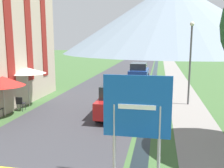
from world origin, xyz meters
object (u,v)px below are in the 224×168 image
(cafe_chair_far_right, at_px, (20,102))
(cafe_umbrella_middle_red, at_px, (3,81))
(parked_car_near, at_px, (118,100))
(streetlamp, at_px, (190,56))
(road_sign, at_px, (137,114))
(cafe_umbrella_rear_white, at_px, (27,71))
(parked_car_far, at_px, (139,72))
(person_seated_near, at_px, (5,101))

(cafe_chair_far_right, relative_size, cafe_umbrella_middle_red, 0.36)
(parked_car_near, xyz_separation_m, streetlamp, (4.08, 3.43, 2.21))
(road_sign, relative_size, cafe_umbrella_rear_white, 1.28)
(parked_car_far, distance_m, cafe_umbrella_middle_red, 15.43)
(parked_car_near, xyz_separation_m, person_seated_near, (-6.48, -0.56, -0.22))
(road_sign, xyz_separation_m, cafe_umbrella_rear_white, (-7.45, 7.06, 0.27))
(parked_car_near, distance_m, person_seated_near, 6.51)
(cafe_chair_far_right, relative_size, streetlamp, 0.16)
(cafe_umbrella_middle_red, xyz_separation_m, person_seated_near, (-0.35, 0.61, -1.27))
(cafe_umbrella_middle_red, bearing_deg, cafe_umbrella_rear_white, 83.93)
(person_seated_near, bearing_deg, parked_car_far, 64.15)
(cafe_umbrella_rear_white, xyz_separation_m, person_seated_near, (-0.58, -1.61, -1.59))
(cafe_chair_far_right, xyz_separation_m, cafe_umbrella_rear_white, (-0.05, 1.12, 1.76))
(road_sign, relative_size, parked_car_far, 0.79)
(cafe_umbrella_middle_red, bearing_deg, road_sign, -32.23)
(cafe_chair_far_right, height_order, person_seated_near, person_seated_near)
(cafe_chair_far_right, bearing_deg, road_sign, -59.10)
(cafe_umbrella_middle_red, height_order, streetlamp, streetlamp)
(road_sign, height_order, cafe_chair_far_right, road_sign)
(cafe_chair_far_right, distance_m, person_seated_near, 0.82)
(road_sign, xyz_separation_m, cafe_umbrella_middle_red, (-7.69, 4.85, -0.04))
(road_sign, height_order, parked_car_near, road_sign)
(road_sign, relative_size, cafe_chair_far_right, 3.70)
(cafe_chair_far_right, distance_m, streetlamp, 10.85)
(parked_car_near, xyz_separation_m, cafe_umbrella_rear_white, (-5.90, 1.04, 1.37))
(streetlamp, bearing_deg, cafe_chair_far_right, -160.58)
(cafe_chair_far_right, bearing_deg, person_seated_near, -162.66)
(cafe_chair_far_right, xyz_separation_m, person_seated_near, (-0.63, -0.49, 0.17))
(parked_car_near, height_order, person_seated_near, parked_car_near)
(parked_car_near, bearing_deg, parked_car_far, 89.76)
(parked_car_far, relative_size, streetlamp, 0.75)
(cafe_umbrella_middle_red, bearing_deg, cafe_chair_far_right, 75.37)
(road_sign, distance_m, cafe_umbrella_rear_white, 10.27)
(parked_car_near, bearing_deg, road_sign, -75.55)
(road_sign, distance_m, cafe_umbrella_middle_red, 9.09)
(cafe_umbrella_rear_white, distance_m, streetlamp, 10.30)
(parked_car_near, bearing_deg, cafe_umbrella_rear_white, 169.96)
(road_sign, bearing_deg, person_seated_near, 145.83)
(parked_car_far, relative_size, person_seated_near, 3.19)
(cafe_umbrella_middle_red, xyz_separation_m, streetlamp, (10.22, 4.60, 1.16))
(streetlamp, bearing_deg, road_sign, -104.99)
(person_seated_near, bearing_deg, road_sign, -34.17)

